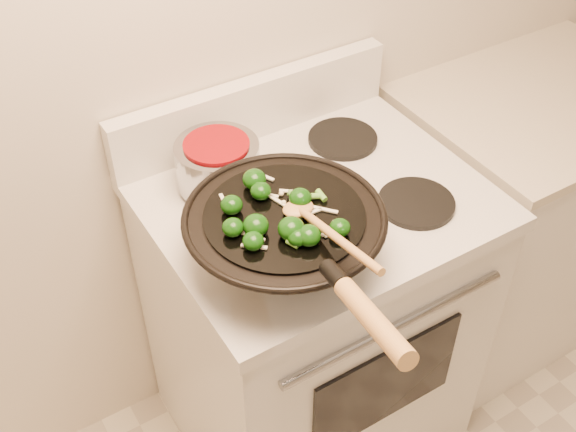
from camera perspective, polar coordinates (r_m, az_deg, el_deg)
stove at (r=2.03m, az=1.88°, el=-8.08°), size 0.78×0.67×1.08m
counter_unit at (r=2.48m, az=17.74°, el=0.17°), size 0.79×0.62×0.91m
wok at (r=1.48m, az=-0.20°, el=-1.59°), size 0.42×0.69×0.25m
stirfry at (r=1.42m, az=-0.99°, el=-0.02°), size 0.24×0.28×0.05m
wooden_spoon at (r=1.39m, az=2.51°, el=-0.69°), size 0.07×0.30×0.08m
saucepan at (r=1.70m, az=-5.53°, el=4.12°), size 0.20×0.32×0.12m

